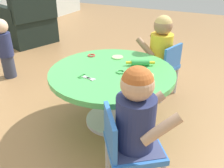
{
  "coord_description": "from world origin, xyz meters",
  "views": [
    {
      "loc": [
        -1.51,
        -0.75,
        1.24
      ],
      "look_at": [
        0.0,
        0.0,
        0.36
      ],
      "focal_mm": 38.73,
      "sensor_mm": 36.0,
      "label": 1
    }
  ],
  "objects": [
    {
      "name": "armchair_dark",
      "position": [
        1.33,
        2.15,
        0.31
      ],
      "size": [
        0.88,
        0.9,
        0.85
      ],
      "color": "black",
      "rests_on": "ground"
    },
    {
      "name": "child_chair_right",
      "position": [
        0.62,
        -0.23,
        0.31
      ],
      "size": [
        0.38,
        0.38,
        0.54
      ],
      "color": "#B7B7BC",
      "rests_on": "ground"
    },
    {
      "name": "toddler_standing",
      "position": [
        0.24,
        1.45,
        0.36
      ],
      "size": [
        0.17,
        0.17,
        0.67
      ],
      "color": "#33384C",
      "rests_on": "ground"
    },
    {
      "name": "craft_table",
      "position": [
        0.0,
        0.0,
        0.37
      ],
      "size": [
        0.97,
        0.97,
        0.47
      ],
      "color": "silver",
      "rests_on": "ground"
    },
    {
      "name": "seated_child_right",
      "position": [
        0.64,
        -0.19,
        0.53
      ],
      "size": [
        0.36,
        0.41,
        0.51
      ],
      "color": "#3F4772",
      "rests_on": "ground"
    },
    {
      "name": "seated_child_left",
      "position": [
        -0.53,
        -0.41,
        0.53
      ],
      "size": [
        0.42,
        0.44,
        0.51
      ],
      "color": "#3F4772",
      "rests_on": "ground"
    },
    {
      "name": "craft_scissors",
      "position": [
        -0.2,
        0.12,
        0.48
      ],
      "size": [
        0.08,
        0.14,
        0.01
      ],
      "color": "silver",
      "rests_on": "craft_table"
    },
    {
      "name": "rolling_pin",
      "position": [
        0.19,
        -0.16,
        0.5
      ],
      "size": [
        0.12,
        0.22,
        0.05
      ],
      "color": "green",
      "rests_on": "craft_table"
    },
    {
      "name": "playdough_blob_0",
      "position": [
        0.01,
        -0.27,
        0.48
      ],
      "size": [
        0.11,
        0.11,
        0.02
      ],
      "primitive_type": "cylinder",
      "color": "#F2CC72",
      "rests_on": "craft_table"
    },
    {
      "name": "child_chair_left",
      "position": [
        -0.55,
        -0.37,
        0.31
      ],
      "size": [
        0.42,
        0.42,
        0.54
      ],
      "color": "#B7B7BC",
      "rests_on": "ground"
    },
    {
      "name": "cookie_cutter_1",
      "position": [
        -0.01,
        -0.07,
        0.48
      ],
      "size": [
        0.07,
        0.07,
        0.01
      ],
      "primitive_type": "torus",
      "color": "#4CB259",
      "rests_on": "craft_table"
    },
    {
      "name": "playdough_blob_1",
      "position": [
        0.26,
        0.07,
        0.48
      ],
      "size": [
        0.1,
        0.1,
        0.01
      ],
      "primitive_type": "cylinder",
      "color": "#B2E58C",
      "rests_on": "craft_table"
    },
    {
      "name": "cookie_cutter_0",
      "position": [
        0.19,
        0.3,
        0.48
      ],
      "size": [
        0.07,
        0.07,
        0.01
      ],
      "primitive_type": "torus",
      "color": "red",
      "rests_on": "craft_table"
    },
    {
      "name": "ground_plane",
      "position": [
        0.0,
        0.0,
        0.0
      ],
      "size": [
        10.0,
        10.0,
        0.0
      ],
      "primitive_type": "plane",
      "color": "#9E7247"
    }
  ]
}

